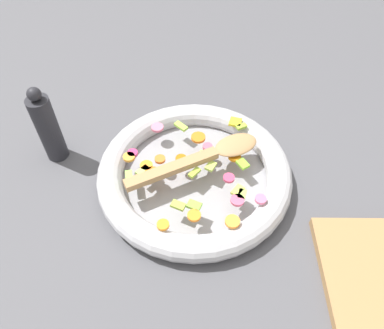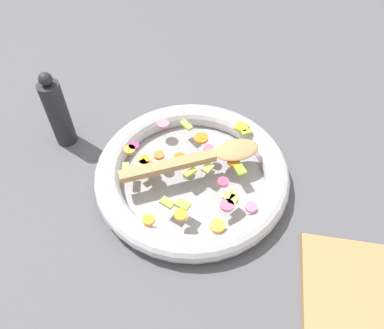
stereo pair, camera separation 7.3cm
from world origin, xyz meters
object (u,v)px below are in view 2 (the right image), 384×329
pepper_mill (58,112)px  cutting_board (370,310)px  skillet (192,173)px  wooden_spoon (206,157)px

pepper_mill → cutting_board: (-0.28, -0.62, -0.07)m
pepper_mill → skillet: bearing=-102.8°
skillet → wooden_spoon: bearing=-63.3°
skillet → pepper_mill: size_ratio=2.15×
wooden_spoon → cutting_board: bearing=-127.8°
skillet → wooden_spoon: (0.01, -0.03, 0.04)m
skillet → pepper_mill: 0.31m
wooden_spoon → pepper_mill: 0.33m
pepper_mill → cutting_board: pepper_mill is taller
cutting_board → wooden_spoon: bearing=52.2°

